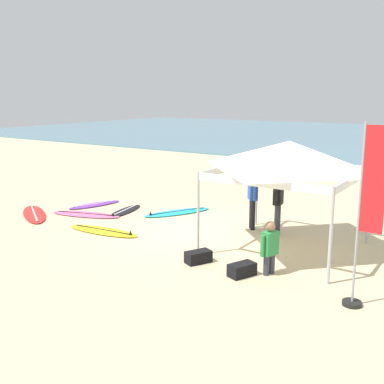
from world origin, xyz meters
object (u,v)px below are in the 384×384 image
object	(u,v)px
surfboard_red	(34,214)
gear_bag_near_tent	(198,257)
surfboard_yellow	(103,231)
banner_flag	(365,225)
canopy_tent	(289,156)
person_black	(278,200)
person_blue	(253,196)
gear_bag_by_pole	(242,270)
surfboard_pink	(86,214)
person_green	(270,245)
surfboard_purple	(94,205)
surfboard_cyan	(177,212)
surfboard_black	(125,211)

from	to	relation	value
surfboard_red	gear_bag_near_tent	distance (m)	6.84
surfboard_yellow	banner_flag	bearing A→B (deg)	-6.64
canopy_tent	surfboard_yellow	world-z (taller)	canopy_tent
person_black	person_blue	distance (m)	0.86
person_black	gear_bag_by_pole	xyz separation A→B (m)	(0.57, -3.20, -0.85)
surfboard_pink	person_black	bearing A→B (deg)	13.58
person_blue	gear_bag_near_tent	world-z (taller)	person_blue
canopy_tent	surfboard_red	size ratio (longest dim) A/B	1.35
canopy_tent	person_green	world-z (taller)	canopy_tent
surfboard_red	gear_bag_by_pole	size ratio (longest dim) A/B	4.11
surfboard_red	person_black	xyz separation A→B (m)	(7.46, 2.36, 0.95)
surfboard_purple	gear_bag_by_pole	size ratio (longest dim) A/B	3.40
surfboard_red	surfboard_cyan	distance (m)	4.66
canopy_tent	gear_bag_near_tent	size ratio (longest dim) A/B	5.56
surfboard_red	banner_flag	bearing A→B (deg)	-5.36
person_blue	person_green	xyz separation A→B (m)	(1.86, -2.93, -0.33)
surfboard_pink	surfboard_purple	xyz separation A→B (m)	(-0.75, 1.12, 0.00)
person_green	surfboard_pink	bearing A→B (deg)	169.27
surfboard_purple	person_blue	distance (m)	6.02
banner_flag	surfboard_yellow	bearing A→B (deg)	173.36
surfboard_black	person_blue	distance (m)	4.56
surfboard_black	gear_bag_by_pole	bearing A→B (deg)	-25.63
canopy_tent	person_blue	size ratio (longest dim) A/B	1.95
person_green	gear_bag_by_pole	xyz separation A→B (m)	(-0.45, -0.41, -0.52)
surfboard_pink	surfboard_yellow	xyz separation A→B (m)	(1.77, -1.04, 0.00)
surfboard_cyan	person_blue	distance (m)	3.03
gear_bag_near_tent	surfboard_cyan	bearing A→B (deg)	131.51
surfboard_pink	surfboard_yellow	world-z (taller)	same
person_black	person_blue	world-z (taller)	same
surfboard_cyan	person_green	world-z (taller)	person_green
banner_flag	gear_bag_near_tent	xyz separation A→B (m)	(-3.72, 0.30, -1.43)
surfboard_red	surfboard_black	xyz separation A→B (m)	(2.18, 1.96, 0.00)
surfboard_pink	surfboard_black	xyz separation A→B (m)	(0.74, 1.06, 0.00)
surfboard_yellow	surfboard_red	bearing A→B (deg)	177.54
surfboard_black	surfboard_purple	size ratio (longest dim) A/B	0.93
banner_flag	canopy_tent	bearing A→B (deg)	135.60
surfboard_yellow	surfboard_cyan	world-z (taller)	same
person_black	banner_flag	distance (m)	4.57
surfboard_cyan	banner_flag	bearing A→B (deg)	-28.99
surfboard_purple	person_black	xyz separation A→B (m)	(6.77, 0.34, 0.95)
surfboard_black	surfboard_purple	world-z (taller)	same
canopy_tent	surfboard_pink	distance (m)	7.08
person_black	gear_bag_near_tent	distance (m)	3.23
surfboard_red	banner_flag	world-z (taller)	banner_flag
surfboard_purple	person_black	distance (m)	6.84
person_green	surfboard_red	bearing A→B (deg)	177.10
surfboard_pink	person_blue	world-z (taller)	person_blue
canopy_tent	surfboard_black	xyz separation A→B (m)	(-5.93, 0.59, -2.35)
gear_bag_by_pole	person_black	bearing A→B (deg)	100.06
canopy_tent	banner_flag	size ratio (longest dim) A/B	0.98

